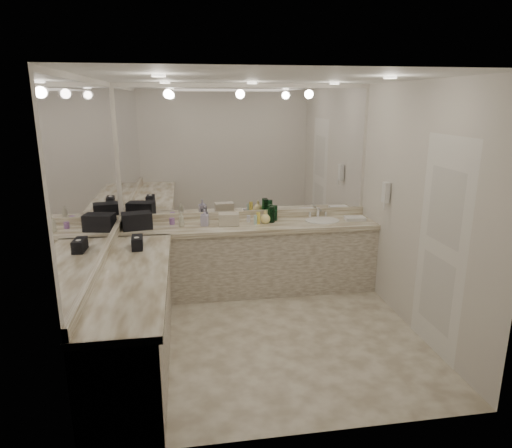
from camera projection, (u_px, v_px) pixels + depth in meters
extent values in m
plane|color=beige|center=(266.00, 335.00, 4.82)|extent=(3.20, 3.20, 0.00)
plane|color=white|center=(268.00, 77.00, 4.14)|extent=(3.20, 3.20, 0.00)
cube|color=silver|center=(246.00, 188.00, 5.91)|extent=(3.20, 0.02, 2.60)
cube|color=silver|center=(98.00, 223.00, 4.24)|extent=(0.02, 3.00, 2.60)
cube|color=silver|center=(419.00, 210.00, 4.72)|extent=(0.02, 3.00, 2.60)
cube|color=beige|center=(250.00, 260.00, 5.85)|extent=(3.20, 0.60, 0.84)
cube|color=silver|center=(250.00, 226.00, 5.73)|extent=(3.20, 0.64, 0.06)
cube|color=beige|center=(134.00, 321.00, 4.23)|extent=(0.60, 2.40, 0.84)
cube|color=silver|center=(132.00, 276.00, 4.11)|extent=(0.64, 2.42, 0.06)
cube|color=silver|center=(246.00, 215.00, 5.98)|extent=(3.20, 0.04, 0.10)
cube|color=silver|center=(103.00, 258.00, 4.33)|extent=(0.04, 3.00, 0.10)
cube|color=white|center=(246.00, 151.00, 5.77)|extent=(3.12, 0.01, 1.55)
cube|color=white|center=(94.00, 172.00, 4.11)|extent=(0.01, 2.92, 1.55)
cylinder|color=white|center=(322.00, 221.00, 5.87)|extent=(0.44, 0.44, 0.03)
cube|color=silver|center=(318.00, 212.00, 6.05)|extent=(0.24, 0.16, 0.14)
cube|color=white|center=(386.00, 193.00, 5.37)|extent=(0.06, 0.10, 0.24)
cube|color=white|center=(441.00, 248.00, 4.31)|extent=(0.02, 0.82, 2.10)
cube|color=black|center=(137.00, 221.00, 5.48)|extent=(0.38, 0.28, 0.20)
cube|color=black|center=(137.00, 242.00, 4.76)|extent=(0.12, 0.25, 0.13)
cube|color=beige|center=(229.00, 219.00, 5.65)|extent=(0.26, 0.17, 0.14)
cube|color=white|center=(355.00, 218.00, 5.91)|extent=(0.27, 0.19, 0.04)
cylinder|color=white|center=(137.00, 244.00, 4.73)|extent=(0.05, 0.05, 0.12)
imported|color=beige|center=(181.00, 219.00, 5.58)|extent=(0.09, 0.09, 0.19)
imported|color=#B6AECD|center=(205.00, 217.00, 5.62)|extent=(0.11, 0.11, 0.21)
imported|color=#FFEB93|center=(265.00, 217.00, 5.74)|extent=(0.15, 0.15, 0.16)
cylinder|color=#0E4820|center=(275.00, 213.00, 5.87)|extent=(0.07, 0.07, 0.20)
cylinder|color=#0E4820|center=(272.00, 214.00, 5.77)|extent=(0.07, 0.07, 0.20)
cylinder|color=#0E4820|center=(270.00, 213.00, 5.86)|extent=(0.07, 0.07, 0.21)
cylinder|color=silver|center=(249.00, 219.00, 5.81)|extent=(0.05, 0.05, 0.08)
cylinder|color=white|center=(148.00, 225.00, 5.46)|extent=(0.05, 0.05, 0.11)
cylinder|color=#F2D84C|center=(258.00, 218.00, 5.70)|extent=(0.05, 0.05, 0.15)
cylinder|color=#9966B2|center=(172.00, 221.00, 5.70)|extent=(0.07, 0.07, 0.08)
cylinder|color=#3F3F4C|center=(204.00, 221.00, 5.69)|extent=(0.04, 0.04, 0.09)
cylinder|color=silver|center=(256.00, 220.00, 5.68)|extent=(0.04, 0.04, 0.12)
cylinder|color=#F2D84C|center=(204.00, 222.00, 5.64)|extent=(0.04, 0.04, 0.09)
cylinder|color=white|center=(274.00, 215.00, 5.90)|extent=(0.05, 0.05, 0.13)
cylinder|color=#3F3F4C|center=(206.00, 217.00, 5.76)|extent=(0.04, 0.04, 0.14)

